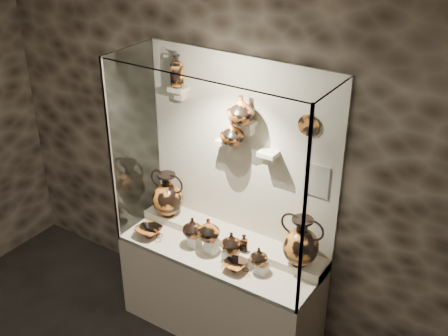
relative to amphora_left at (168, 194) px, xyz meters
The scene contains 34 objects.
wall_back 0.82m from the amphora_left, 17.06° to the left, with size 5.00×0.02×3.20m, color #2B231B.
plinth 0.95m from the amphora_left, 11.37° to the right, with size 1.70×0.60×0.80m, color beige.
front_tier 0.70m from the amphora_left, 11.37° to the right, with size 1.68×0.58×0.03m, color beige.
rear_tier 0.68m from the amphora_left, ahead, with size 1.70×0.25×0.10m, color beige.
back_panel 0.82m from the amphora_left, 16.64° to the left, with size 1.70×0.03×1.60m, color beige.
glass_front 0.91m from the amphora_left, 33.86° to the right, with size 1.70×0.01×1.60m, color white.
glass_left 0.56m from the amphora_left, 149.61° to the right, with size 0.01×0.60×1.60m, color white.
glass_right 1.56m from the amphora_left, ahead, with size 0.01×0.60×1.60m, color white.
glass_top 1.44m from the amphora_left, 11.37° to the right, with size 1.70×0.60×0.01m, color white.
frame_post_left 0.68m from the amphora_left, 116.75° to the right, with size 0.02×0.02×1.60m, color gray.
frame_post_right 1.61m from the amphora_left, 15.83° to the right, with size 0.02×0.02×1.60m, color gray.
pedestal_a 0.50m from the amphora_left, 23.31° to the right, with size 0.09×0.09×0.10m, color silver.
pedestal_b 0.64m from the amphora_left, 16.94° to the right, with size 0.09×0.09×0.13m, color silver.
pedestal_c 0.80m from the amphora_left, 13.26° to the right, with size 0.09×0.09×0.09m, color silver.
pedestal_d 0.95m from the amphora_left, 10.99° to the right, with size 0.09×0.09×0.12m, color silver.
pedestal_e 1.09m from the amphora_left, ahead, with size 0.09×0.09×0.08m, color silver.
bracket_ul 0.96m from the amphora_left, 54.78° to the left, with size 0.14×0.12×0.04m, color beige.
bracket_ca 0.81m from the amphora_left, 12.07° to the left, with size 0.14×0.12×0.04m, color beige.
bracket_cb 1.09m from the amphora_left, ahead, with size 0.10×0.12×0.04m, color beige.
bracket_cc 1.09m from the amphora_left, ahead, with size 0.14×0.12×0.04m, color beige.
amphora_left is the anchor object (origin of this frame).
amphora_right 1.28m from the amphora_left, ahead, with size 0.33×0.33×0.41m, color orange, non-canonical shape.
jug_a 0.45m from the amphora_left, 25.42° to the right, with size 0.17×0.17×0.18m, color orange.
jug_b 0.60m from the amphora_left, 18.81° to the right, with size 0.19×0.19×0.19m, color #B55620.
jug_c 0.80m from the amphora_left, 13.03° to the right, with size 0.16×0.16×0.17m, color orange.
jug_e 1.05m from the amphora_left, 10.47° to the right, with size 0.14×0.14×0.15m, color orange.
lekythos_small 0.89m from the amphora_left, 10.45° to the right, with size 0.07×0.07×0.17m, color #B55620, non-canonical shape.
kylix_left 0.36m from the amphora_left, 88.17° to the right, with size 0.27×0.23×0.11m, color #B55620, non-canonical shape.
kylix_right 0.93m from the amphora_left, 17.51° to the right, with size 0.23×0.20×0.09m, color orange, non-canonical shape.
lekythos_tall 1.12m from the amphora_left, 54.48° to the left, with size 0.12×0.12×0.29m, color orange, non-canonical shape.
ovoid_vase_a 0.94m from the amphora_left, ahead, with size 0.19×0.19×0.19m, color #B55620.
ovoid_vase_b 1.16m from the amphora_left, ahead, with size 0.21×0.21×0.22m, color #B55620.
wall_plate 1.50m from the amphora_left, ahead, with size 0.16×0.16×0.02m, color #97541D.
info_placard 1.38m from the amphora_left, ahead, with size 0.20×0.01×0.26m, color beige.
Camera 1 is at (2.07, -0.93, 3.59)m, focal length 45.00 mm.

